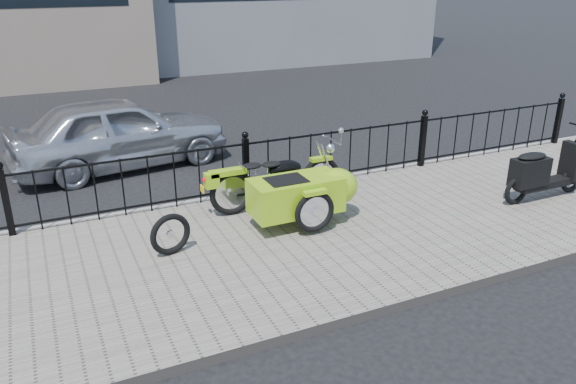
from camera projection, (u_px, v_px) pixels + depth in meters
name	position (u px, v px, depth m)	size (l,w,h in m)	color
ground	(279.00, 233.00, 8.16)	(120.00, 120.00, 0.00)	black
sidewalk	(294.00, 243.00, 7.71)	(30.00, 3.80, 0.12)	slate
curb	(244.00, 195.00, 9.35)	(30.00, 0.10, 0.12)	gray
iron_fence	(246.00, 168.00, 9.03)	(14.11, 0.11, 1.08)	black
motorcycle_sidecar	(303.00, 189.00, 8.14)	(2.28, 1.48, 0.98)	black
scooter	(542.00, 173.00, 8.89)	(1.69, 0.49, 1.14)	black
spare_tire	(170.00, 234.00, 7.21)	(0.56, 0.56, 0.08)	black
sedan_car	(120.00, 132.00, 10.64)	(1.63, 4.05, 1.38)	silver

